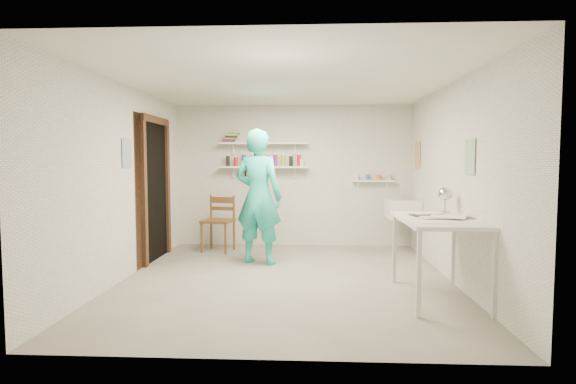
{
  "coord_description": "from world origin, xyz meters",
  "views": [
    {
      "loc": [
        0.29,
        -5.43,
        1.46
      ],
      "look_at": [
        0.0,
        0.4,
        1.05
      ],
      "focal_mm": 28.0,
      "sensor_mm": 36.0,
      "label": 1
    }
  ],
  "objects_px": {
    "wall_clock": "(255,174)",
    "desk_lamp": "(445,194)",
    "belfast_sink": "(403,209)",
    "man": "(258,197)",
    "wooden_chair": "(218,221)",
    "work_table": "(438,259)"
  },
  "relations": [
    {
      "from": "wall_clock",
      "to": "desk_lamp",
      "type": "height_order",
      "value": "wall_clock"
    },
    {
      "from": "belfast_sink",
      "to": "desk_lamp",
      "type": "bearing_deg",
      "value": -86.91
    },
    {
      "from": "man",
      "to": "desk_lamp",
      "type": "relative_size",
      "value": 11.86
    },
    {
      "from": "belfast_sink",
      "to": "wooden_chair",
      "type": "xyz_separation_m",
      "value": [
        -2.94,
        -0.05,
        -0.21
      ]
    },
    {
      "from": "wall_clock",
      "to": "work_table",
      "type": "relative_size",
      "value": 0.27
    },
    {
      "from": "belfast_sink",
      "to": "wooden_chair",
      "type": "relative_size",
      "value": 0.61
    },
    {
      "from": "wooden_chair",
      "to": "desk_lamp",
      "type": "xyz_separation_m",
      "value": [
        3.04,
        -1.83,
        0.58
      ]
    },
    {
      "from": "work_table",
      "to": "desk_lamp",
      "type": "xyz_separation_m",
      "value": [
        0.21,
        0.51,
        0.65
      ]
    },
    {
      "from": "man",
      "to": "wall_clock",
      "type": "relative_size",
      "value": 5.56
    },
    {
      "from": "desk_lamp",
      "to": "wall_clock",
      "type": "bearing_deg",
      "value": 152.36
    },
    {
      "from": "work_table",
      "to": "wall_clock",
      "type": "bearing_deg",
      "value": 140.86
    },
    {
      "from": "wall_clock",
      "to": "work_table",
      "type": "bearing_deg",
      "value": -21.21
    },
    {
      "from": "belfast_sink",
      "to": "desk_lamp",
      "type": "xyz_separation_m",
      "value": [
        0.1,
        -1.88,
        0.37
      ]
    },
    {
      "from": "wooden_chair",
      "to": "work_table",
      "type": "bearing_deg",
      "value": -28.78
    },
    {
      "from": "belfast_sink",
      "to": "wall_clock",
      "type": "bearing_deg",
      "value": -164.06
    },
    {
      "from": "man",
      "to": "wooden_chair",
      "type": "xyz_separation_m",
      "value": [
        -0.75,
        0.8,
        -0.46
      ]
    },
    {
      "from": "belfast_sink",
      "to": "man",
      "type": "distance_m",
      "value": 2.36
    },
    {
      "from": "wall_clock",
      "to": "work_table",
      "type": "distance_m",
      "value": 2.89
    },
    {
      "from": "man",
      "to": "wall_clock",
      "type": "height_order",
      "value": "man"
    },
    {
      "from": "wooden_chair",
      "to": "work_table",
      "type": "height_order",
      "value": "wooden_chair"
    },
    {
      "from": "desk_lamp",
      "to": "wooden_chair",
      "type": "bearing_deg",
      "value": 148.94
    },
    {
      "from": "man",
      "to": "work_table",
      "type": "xyz_separation_m",
      "value": [
        2.08,
        -1.54,
        -0.52
      ]
    }
  ]
}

